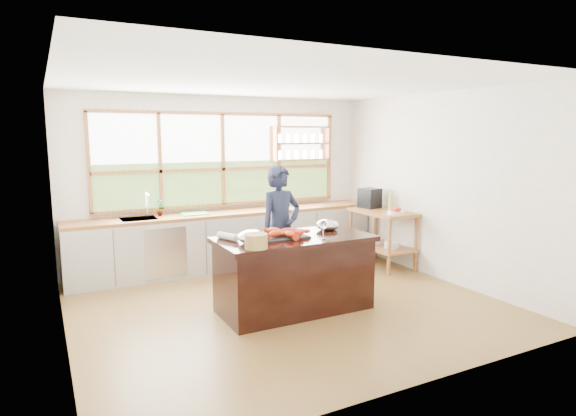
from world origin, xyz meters
TOP-DOWN VIEW (x-y plane):
  - ground_plane at (0.00, 0.00)m, footprint 5.00×5.00m
  - room_shell at (0.02, 0.51)m, footprint 5.02×4.52m
  - back_counter at (-0.02, 1.94)m, footprint 4.90×0.63m
  - right_shelf_unit at (2.19, 0.89)m, footprint 0.62×1.10m
  - island at (0.00, -0.20)m, footprint 1.85×0.90m
  - cook at (0.21, 0.57)m, footprint 0.68×0.50m
  - potted_plant at (-1.08, 2.00)m, footprint 0.16×0.14m
  - cutting_board at (-0.57, 1.94)m, footprint 0.41×0.31m
  - espresso_machine at (2.19, 1.25)m, footprint 0.33×0.35m
  - wine_bottle at (2.24, 0.77)m, footprint 0.08×0.08m
  - fruit_bowl at (2.14, 0.52)m, footprint 0.26×0.26m
  - slate_board at (-0.13, -0.16)m, footprint 0.55×0.40m
  - lobster_pile at (-0.11, -0.19)m, footprint 0.52×0.48m
  - mixing_bowl_left at (-0.57, -0.27)m, footprint 0.32×0.32m
  - mixing_bowl_right at (0.57, -0.02)m, footprint 0.30×0.30m
  - wine_glass at (0.23, -0.48)m, footprint 0.08×0.08m
  - wicker_basket at (-0.64, -0.53)m, footprint 0.24×0.24m
  - parchment_roll at (-0.76, 0.01)m, footprint 0.18×0.31m

SIDE VIEW (x-z plane):
  - ground_plane at x=0.00m, z-range 0.00..0.00m
  - island at x=0.00m, z-range 0.00..0.90m
  - back_counter at x=-0.02m, z-range 0.00..0.90m
  - right_shelf_unit at x=2.19m, z-range 0.15..1.05m
  - cook at x=0.21m, z-range 0.00..1.70m
  - cutting_board at x=-0.57m, z-range 0.90..0.91m
  - slate_board at x=-0.13m, z-range 0.90..0.92m
  - parchment_roll at x=-0.76m, z-range 0.90..0.98m
  - fruit_bowl at x=2.14m, z-range 0.89..1.00m
  - lobster_pile at x=-0.11m, z-range 0.92..1.00m
  - mixing_bowl_right at x=0.57m, z-range 0.89..1.03m
  - mixing_bowl_left at x=-0.57m, z-range 0.89..1.05m
  - wicker_basket at x=-0.64m, z-range 0.90..1.06m
  - potted_plant at x=-1.08m, z-range 0.90..1.16m
  - wine_bottle at x=2.24m, z-range 0.90..1.20m
  - espresso_machine at x=2.19m, z-range 0.90..1.22m
  - wine_glass at x=0.23m, z-range 0.95..1.17m
  - room_shell at x=0.02m, z-range 0.40..3.11m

